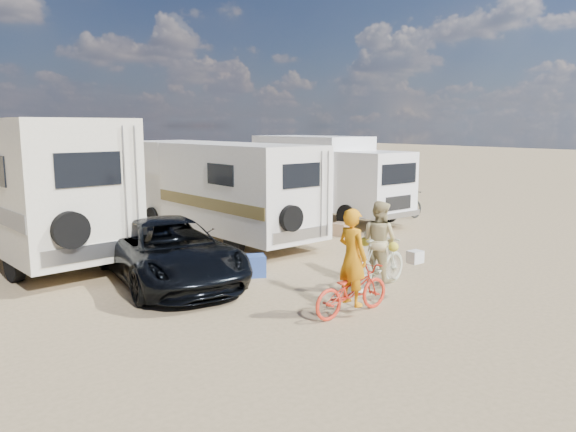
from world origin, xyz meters
TOP-DOWN VIEW (x-y plane):
  - ground at (0.00, 0.00)m, footprint 140.00×140.00m
  - rv_main at (-0.43, 6.53)m, footprint 2.66×7.66m
  - rv_left at (-5.45, 7.19)m, footprint 3.25×7.73m
  - box_truck at (4.36, 7.02)m, footprint 2.41×6.44m
  - dark_suv at (-3.65, 2.91)m, footprint 2.71×4.99m
  - bike_man at (-1.94, -0.96)m, footprint 1.69×0.62m
  - bike_woman at (-0.41, -0.12)m, footprint 1.81×0.75m
  - rider_man at (-1.94, -0.96)m, footprint 0.42×0.63m
  - rider_woman at (-0.41, -0.12)m, footprint 0.72×0.87m
  - bike_parked at (6.31, 5.21)m, footprint 1.94×0.77m
  - cooler at (-2.02, 2.18)m, footprint 0.71×0.63m
  - crate at (2.65, 4.44)m, footprint 0.61×0.61m

SIDE VIEW (x-z plane):
  - ground at x=0.00m, z-range 0.00..0.00m
  - crate at x=2.65m, z-range 0.00..0.39m
  - cooler at x=-2.02m, z-range 0.00..0.47m
  - bike_man at x=-1.94m, z-range 0.00..0.88m
  - bike_parked at x=6.31m, z-range 0.00..1.00m
  - bike_woman at x=-0.41m, z-range 0.00..1.06m
  - dark_suv at x=-3.65m, z-range 0.00..1.33m
  - rider_woman at x=-0.41m, z-range 0.00..1.63m
  - rider_man at x=-1.94m, z-range 0.00..1.71m
  - rv_main at x=-0.43m, z-range 0.00..2.80m
  - box_truck at x=4.36m, z-range 0.00..2.93m
  - rv_left at x=-5.45m, z-range 0.00..3.45m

